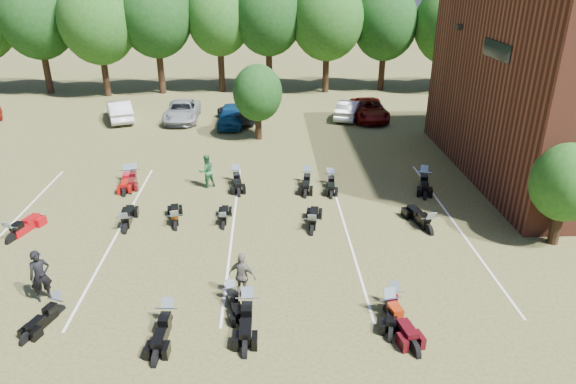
{
  "coord_description": "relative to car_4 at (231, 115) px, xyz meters",
  "views": [
    {
      "loc": [
        -1.37,
        -17.34,
        10.74
      ],
      "look_at": [
        -0.5,
        4.0,
        1.2
      ],
      "focal_mm": 32.0,
      "sensor_mm": 36.0,
      "label": 1
    }
  ],
  "objects": [
    {
      "name": "motorcycle_12",
      "position": [
        4.46,
        -16.37,
        -0.75
      ],
      "size": [
        1.12,
        2.44,
        1.31
      ],
      "primitive_type": null,
      "rotation": [
        0.0,
        0.0,
        2.98
      ],
      "color": "black",
      "rests_on": "ground"
    },
    {
      "name": "motorcycle_19",
      "position": [
        4.68,
        -10.86,
        -0.75
      ],
      "size": [
        1.06,
        2.45,
        1.32
      ],
      "primitive_type": null,
      "rotation": [
        0.0,
        0.0,
        -0.13
      ],
      "color": "black",
      "rests_on": "ground"
    },
    {
      "name": "person_grey",
      "position": [
        1.65,
        -20.97,
        0.11
      ],
      "size": [
        1.09,
        0.79,
        1.72
      ],
      "primitive_type": "imported",
      "rotation": [
        0.0,
        0.0,
        2.73
      ],
      "color": "#635E55",
      "rests_on": "ground"
    },
    {
      "name": "motorcycle_0",
      "position": [
        -4.51,
        -21.67,
        -0.75
      ],
      "size": [
        1.27,
        2.12,
        1.13
      ],
      "primitive_type": null,
      "rotation": [
        0.0,
        0.0,
        -0.34
      ],
      "color": "black",
      "rests_on": "ground"
    },
    {
      "name": "motorcycle_15",
      "position": [
        -4.94,
        -10.3,
        -0.75
      ],
      "size": [
        1.07,
        2.47,
        1.34
      ],
      "primitive_type": null,
      "rotation": [
        0.0,
        0.0,
        0.13
      ],
      "color": "maroon",
      "rests_on": "ground"
    },
    {
      "name": "young_tree_near_building",
      "position": [
        14.49,
        -17.69,
        2.0
      ],
      "size": [
        2.8,
        2.8,
        4.16
      ],
      "color": "black",
      "rests_on": "ground"
    },
    {
      "name": "motorcycle_16",
      "position": [
        0.87,
        -10.53,
        -0.75
      ],
      "size": [
        1.06,
        2.49,
        1.35
      ],
      "primitive_type": null,
      "rotation": [
        0.0,
        0.0,
        0.12
      ],
      "color": "black",
      "rests_on": "ground"
    },
    {
      "name": "motorcycle_4",
      "position": [
        1.25,
        -21.22,
        -0.75
      ],
      "size": [
        1.15,
        2.09,
        1.11
      ],
      "primitive_type": null,
      "rotation": [
        0.0,
        0.0,
        0.27
      ],
      "color": "black",
      "rests_on": "ground"
    },
    {
      "name": "motorcycle_18",
      "position": [
        5.92,
        -11.11,
        -0.75
      ],
      "size": [
        0.94,
        2.28,
        1.23
      ],
      "primitive_type": null,
      "rotation": [
        0.0,
        0.0,
        -0.11
      ],
      "color": "black",
      "rests_on": "ground"
    },
    {
      "name": "car_1",
      "position": [
        -8.38,
        1.68,
        0.0
      ],
      "size": [
        3.06,
        4.85,
        1.51
      ],
      "primitive_type": "imported",
      "rotation": [
        0.0,
        0.0,
        3.49
      ],
      "color": "silver",
      "rests_on": "ground"
    },
    {
      "name": "person_green",
      "position": [
        -0.61,
        -11.13,
        0.14
      ],
      "size": [
        1.09,
        1.02,
        1.78
      ],
      "primitive_type": "imported",
      "rotation": [
        0.0,
        0.0,
        3.68
      ],
      "color": "#256437",
      "rests_on": "ground"
    },
    {
      "name": "parking_lines",
      "position": [
        0.99,
        -15.69,
        -0.74
      ],
      "size": [
        20.1,
        14.0,
        0.01
      ],
      "color": "silver",
      "rests_on": "ground"
    },
    {
      "name": "motorcycle_9",
      "position": [
        -3.7,
        -15.9,
        -0.75
      ],
      "size": [
        0.96,
        2.43,
        1.32
      ],
      "primitive_type": null,
      "rotation": [
        0.0,
        0.0,
        3.23
      ],
      "color": "black",
      "rests_on": "ground"
    },
    {
      "name": "motorcycle_14",
      "position": [
        -4.65,
        -10.06,
        -0.75
      ],
      "size": [
        0.98,
        2.35,
        1.27
      ],
      "primitive_type": null,
      "rotation": [
        0.0,
        0.0,
        0.11
      ],
      "color": "#40090B",
      "rests_on": "ground"
    },
    {
      "name": "motorcycle_11",
      "position": [
        0.57,
        -15.73,
        -0.75
      ],
      "size": [
        0.66,
        2.03,
        1.13
      ],
      "primitive_type": null,
      "rotation": [
        0.0,
        0.0,
        3.14
      ],
      "color": "black",
      "rests_on": "ground"
    },
    {
      "name": "tree_line",
      "position": [
        2.99,
        10.31,
        5.56
      ],
      "size": [
        56.0,
        6.0,
        9.79
      ],
      "color": "black",
      "rests_on": "ground"
    },
    {
      "name": "car_6",
      "position": [
        10.22,
        1.31,
        -0.02
      ],
      "size": [
        2.43,
        5.24,
        1.45
      ],
      "primitive_type": "imported",
      "rotation": [
        0.0,
        0.0,
        -0.0
      ],
      "color": "#500804",
      "rests_on": "ground"
    },
    {
      "name": "car_2",
      "position": [
        -3.73,
        1.44,
        -0.04
      ],
      "size": [
        2.47,
        5.15,
        1.41
      ],
      "primitive_type": "imported",
      "rotation": [
        0.0,
        0.0,
        0.02
      ],
      "color": "gray",
      "rests_on": "ground"
    },
    {
      "name": "ground",
      "position": [
        3.99,
        -18.69,
        -0.75
      ],
      "size": [
        160.0,
        160.0,
        0.0
      ],
      "primitive_type": "plane",
      "color": "brown",
      "rests_on": "ground"
    },
    {
      "name": "car_5",
      "position": [
        8.78,
        1.53,
        -0.05
      ],
      "size": [
        2.87,
        4.48,
        1.4
      ],
      "primitive_type": "imported",
      "rotation": [
        0.0,
        0.0,
        2.78
      ],
      "color": "#ADADA8",
      "rests_on": "ground"
    },
    {
      "name": "motorcycle_2",
      "position": [
        -0.72,
        -22.41,
        -0.75
      ],
      "size": [
        0.85,
        2.37,
        1.31
      ],
      "primitive_type": null,
      "rotation": [
        0.0,
        0.0,
        -0.05
      ],
      "color": "black",
      "rests_on": "ground"
    },
    {
      "name": "young_tree_midfield",
      "position": [
        1.99,
        -3.19,
        2.34
      ],
      "size": [
        3.2,
        3.2,
        4.7
      ],
      "color": "black",
      "rests_on": "ground"
    },
    {
      "name": "motorcycle_6",
      "position": [
        6.56,
        -22.25,
        -0.75
      ],
      "size": [
        1.3,
        2.61,
        1.4
      ],
      "primitive_type": null,
      "rotation": [
        0.0,
        0.0,
        0.21
      ],
      "color": "#3D080E",
      "rests_on": "ground"
    },
    {
      "name": "motorcycle_20",
      "position": [
        10.83,
        -11.23,
        -0.75
      ],
      "size": [
        1.36,
        2.62,
        1.4
      ],
      "primitive_type": null,
      "rotation": [
        0.0,
        0.0,
        -0.24
      ],
      "color": "black",
      "rests_on": "ground"
    },
    {
      "name": "motorcycle_7",
      "position": [
        -8.27,
        -16.61,
        -0.75
      ],
      "size": [
        1.45,
        2.56,
        1.36
      ],
      "primitive_type": null,
      "rotation": [
        0.0,
        0.0,
        2.85
      ],
      "color": "maroon",
      "rests_on": "ground"
    },
    {
      "name": "motorcycle_8",
      "position": [
        -1.55,
        -15.7,
        -0.75
      ],
      "size": [
        1.08,
        2.34,
        1.26
      ],
      "primitive_type": null,
      "rotation": [
        0.0,
        0.0,
        3.31
      ],
      "color": "black",
      "rests_on": "ground"
    },
    {
      "name": "motorcycle_5",
      "position": [
        6.78,
        -21.74,
        -0.75
      ],
      "size": [
        1.3,
        2.39,
        1.27
      ],
      "primitive_type": null,
      "rotation": [
        0.0,
        0.0,
        -0.27
      ],
      "color": "black",
      "rests_on": "ground"
    },
    {
      "name": "car_7",
      "position": [
        16.47,
        0.73,
        -0.03
      ],
      "size": [
        2.5,
        5.12,
        1.43
      ],
      "primitive_type": "imported",
      "rotation": [
        0.0,
        0.0,
        3.24
      ],
      "color": "#3B3B40",
      "rests_on": "ground"
    },
    {
      "name": "motorcycle_13",
      "position": [
        9.54,
        -16.55,
        -0.75
      ],
      "size": [
        1.37,
        2.65,
        1.41
      ],
      "primitive_type": null,
      "rotation": [
        0.0,
        0.0,
        3.38
      ],
      "color": "black",
      "rests_on": "ground"
    },
    {
      "name": "car_3",
      "position": [
        0.29,
        1.06,
        -0.08
      ],
      "size": [
        3.44,
        4.97,
        1.33
      ],
      "primitive_type": "imported",
      "rotation": [
        0.0,
        0.0,
        3.52
      ],
      "color": "black",
      "rests_on": "ground"
    },
    {
      "name": "motorcycle_3",
      "position": [
        1.84,
        -22.01,
        -0.75
      ],
      "size": [
        0.83,
        2.5,
        1.39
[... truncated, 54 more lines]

